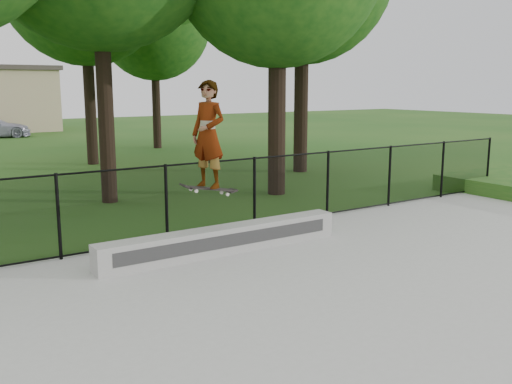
# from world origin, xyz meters

# --- Properties ---
(grind_ledge) EXTENTS (4.73, 0.40, 0.47)m
(grind_ledge) POSITION_xyz_m (-1.45, 4.70, 0.29)
(grind_ledge) COLOR #A7A7A2
(grind_ledge) RESTS_ON concrete_slab
(skater_airborne) EXTENTS (0.83, 0.76, 1.95)m
(skater_airborne) POSITION_xyz_m (-1.83, 4.54, 2.17)
(skater_airborne) COLOR black
(skater_airborne) RESTS_ON ground
(chainlink_fence) EXTENTS (16.06, 0.06, 1.50)m
(chainlink_fence) POSITION_xyz_m (0.00, 5.90, 0.81)
(chainlink_fence) COLOR black
(chainlink_fence) RESTS_ON concrete_slab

